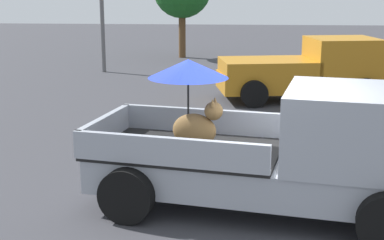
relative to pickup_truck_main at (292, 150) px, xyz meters
name	(u,v)px	position (x,y,z in m)	size (l,w,h in m)	color
ground_plane	(260,209)	(-0.43, 0.08, -0.97)	(80.00, 80.00, 0.00)	#38383D
pickup_truck_main	(292,150)	(0.00, 0.00, 0.00)	(5.31, 3.02, 2.22)	black
pickup_truck_red	(309,70)	(1.29, 8.48, -0.09)	(5.05, 2.84, 1.80)	black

